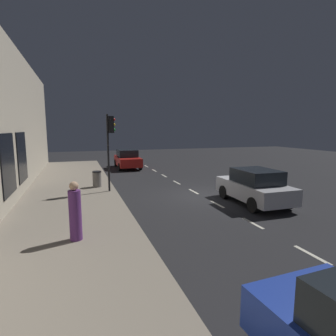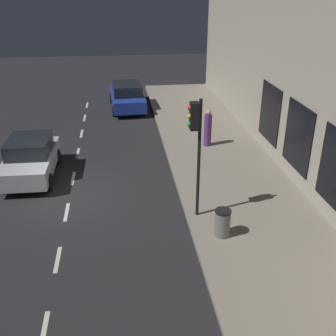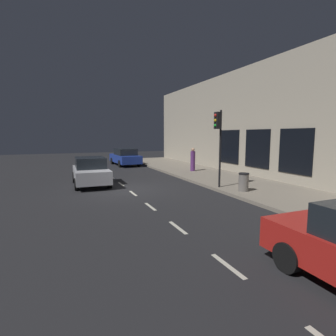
{
  "view_description": "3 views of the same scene",
  "coord_description": "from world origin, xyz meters",
  "px_view_note": "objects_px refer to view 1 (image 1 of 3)",
  "views": [
    {
      "loc": [
        5.88,
        12.08,
        3.38
      ],
      "look_at": [
        1.58,
        -0.64,
        1.41
      ],
      "focal_mm": 28.97,
      "sensor_mm": 36.0,
      "label": 1
    },
    {
      "loc": [
        1.95,
        -13.23,
        7.28
      ],
      "look_at": [
        3.46,
        -1.37,
        1.64
      ],
      "focal_mm": 43.21,
      "sensor_mm": 36.0,
      "label": 2
    },
    {
      "loc": [
        -3.34,
        -13.33,
        2.86
      ],
      "look_at": [
        1.77,
        -1.22,
        1.19
      ],
      "focal_mm": 28.18,
      "sensor_mm": 36.0,
      "label": 3
    }
  ],
  "objects_px": {
    "parked_car_0": "(127,159)",
    "traffic_light": "(110,134)",
    "pedestrian_0": "(75,213)",
    "trash_bin": "(97,179)",
    "parked_car_2": "(255,187)"
  },
  "relations": [
    {
      "from": "trash_bin",
      "to": "pedestrian_0",
      "type": "bearing_deg",
      "value": 81.21
    },
    {
      "from": "trash_bin",
      "to": "parked_car_2",
      "type": "bearing_deg",
      "value": 141.14
    },
    {
      "from": "traffic_light",
      "to": "parked_car_2",
      "type": "height_order",
      "value": "traffic_light"
    },
    {
      "from": "parked_car_0",
      "to": "parked_car_2",
      "type": "xyz_separation_m",
      "value": [
        -3.44,
        12.84,
        -0.0
      ]
    },
    {
      "from": "traffic_light",
      "to": "parked_car_0",
      "type": "height_order",
      "value": "traffic_light"
    },
    {
      "from": "parked_car_2",
      "to": "trash_bin",
      "type": "bearing_deg",
      "value": 142.14
    },
    {
      "from": "parked_car_2",
      "to": "pedestrian_0",
      "type": "relative_size",
      "value": 2.22
    },
    {
      "from": "parked_car_0",
      "to": "trash_bin",
      "type": "xyz_separation_m",
      "value": [
        3.08,
        7.59,
        -0.2
      ]
    },
    {
      "from": "parked_car_2",
      "to": "pedestrian_0",
      "type": "distance_m",
      "value": 7.9
    },
    {
      "from": "traffic_light",
      "to": "trash_bin",
      "type": "bearing_deg",
      "value": -62.88
    },
    {
      "from": "traffic_light",
      "to": "pedestrian_0",
      "type": "xyz_separation_m",
      "value": [
        1.78,
        6.0,
        -2.11
      ]
    },
    {
      "from": "parked_car_0",
      "to": "traffic_light",
      "type": "bearing_deg",
      "value": 75.29
    },
    {
      "from": "traffic_light",
      "to": "parked_car_2",
      "type": "bearing_deg",
      "value": 145.88
    },
    {
      "from": "parked_car_2",
      "to": "traffic_light",
      "type": "bearing_deg",
      "value": 146.88
    },
    {
      "from": "traffic_light",
      "to": "trash_bin",
      "type": "relative_size",
      "value": 4.47
    }
  ]
}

